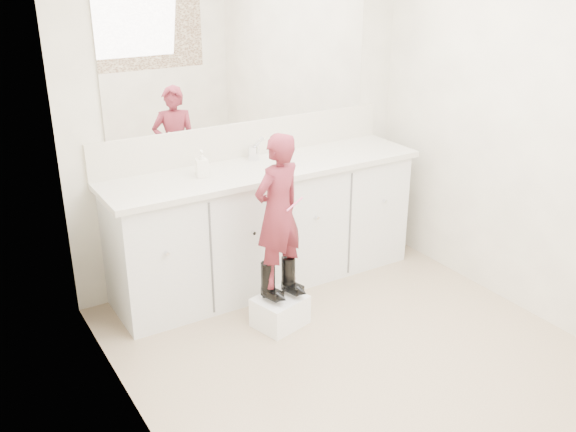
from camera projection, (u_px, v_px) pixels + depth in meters
floor at (368, 363)px, 3.79m from camera, size 3.00×3.00×0.00m
wall_back at (244, 113)px, 4.52m from camera, size 2.60×0.00×2.60m
wall_left at (136, 220)px, 2.71m from camera, size 0.00×3.00×3.00m
wall_right at (544, 136)px, 3.95m from camera, size 0.00×3.00×3.00m
vanity_cabinet at (265, 227)px, 4.59m from camera, size 2.20×0.55×0.85m
countertop at (265, 169)px, 4.41m from camera, size 2.28×0.58×0.04m
backsplash at (246, 139)px, 4.57m from camera, size 2.28×0.03×0.25m
mirror at (244, 49)px, 4.34m from camera, size 2.00×0.02×1.00m
faucet at (254, 153)px, 4.52m from camera, size 0.08×0.08×0.10m
cup at (285, 158)px, 4.43m from camera, size 0.10×0.10×0.08m
soap_bottle at (202, 163)px, 4.16m from camera, size 0.10×0.10×0.18m
step_stool at (280, 311)px, 4.15m from camera, size 0.37×0.33×0.20m
boot_left at (268, 281)px, 4.04m from camera, size 0.14×0.19×0.26m
boot_right at (288, 276)px, 4.11m from camera, size 0.14×0.19×0.26m
toddler at (278, 211)px, 3.90m from camera, size 0.41×0.32×0.98m
toothbrush at (295, 204)px, 3.85m from camera, size 0.13×0.05×0.06m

